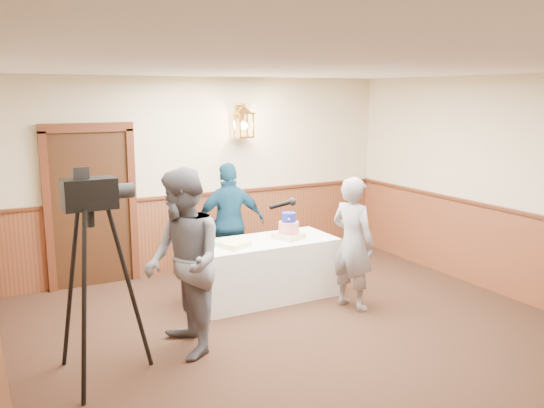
{
  "coord_description": "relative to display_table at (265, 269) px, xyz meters",
  "views": [
    {
      "loc": [
        -3.02,
        -4.31,
        2.57
      ],
      "look_at": [
        0.2,
        1.7,
        1.25
      ],
      "focal_mm": 38.0,
      "sensor_mm": 36.0,
      "label": 1
    }
  ],
  "objects": [
    {
      "name": "tiered_cake",
      "position": [
        0.32,
        -0.05,
        0.51
      ],
      "size": [
        0.42,
        0.42,
        0.33
      ],
      "rotation": [
        0.0,
        0.0,
        0.39
      ],
      "color": "beige",
      "rests_on": "display_table"
    },
    {
      "name": "baker",
      "position": [
        0.77,
        -0.8,
        0.43
      ],
      "size": [
        0.54,
        0.67,
        1.61
      ],
      "primitive_type": "imported",
      "rotation": [
        0.0,
        0.0,
        1.86
      ],
      "color": "gray",
      "rests_on": "ground"
    },
    {
      "name": "ground",
      "position": [
        -0.2,
        -1.9,
        -0.38
      ],
      "size": [
        7.0,
        7.0,
        0.0
      ],
      "primitive_type": "plane",
      "color": "#321D13",
      "rests_on": "ground"
    },
    {
      "name": "interviewer",
      "position": [
        -1.43,
        -1.03,
        0.56
      ],
      "size": [
        1.53,
        0.95,
        1.87
      ],
      "rotation": [
        0.0,
        0.0,
        -1.63
      ],
      "color": "slate",
      "rests_on": "ground"
    },
    {
      "name": "room_shell",
      "position": [
        -0.26,
        -1.45,
        1.15
      ],
      "size": [
        6.02,
        7.02,
        2.81
      ],
      "color": "beige",
      "rests_on": "ground"
    },
    {
      "name": "sheet_cake_green",
      "position": [
        -0.67,
        0.07,
        0.41
      ],
      "size": [
        0.26,
        0.21,
        0.06
      ],
      "primitive_type": "cube",
      "rotation": [
        0.0,
        0.0,
        -0.01
      ],
      "color": "#ACE4A1",
      "rests_on": "display_table"
    },
    {
      "name": "display_table",
      "position": [
        0.0,
        0.0,
        0.0
      ],
      "size": [
        1.8,
        0.8,
        0.75
      ],
      "primitive_type": "cube",
      "color": "white",
      "rests_on": "ground"
    },
    {
      "name": "assistant_p",
      "position": [
        -0.12,
        0.78,
        0.45
      ],
      "size": [
        1.02,
        0.55,
        1.65
      ],
      "primitive_type": "imported",
      "rotation": [
        0.0,
        0.0,
        2.99
      ],
      "color": "navy",
      "rests_on": "ground"
    },
    {
      "name": "tv_camera_rig",
      "position": [
        -2.3,
        -1.15,
        0.45
      ],
      "size": [
        0.72,
        0.68,
        1.85
      ],
      "rotation": [
        0.0,
        0.0,
        0.04
      ],
      "color": "black",
      "rests_on": "ground"
    },
    {
      "name": "sheet_cake_yellow",
      "position": [
        -0.45,
        -0.13,
        0.41
      ],
      "size": [
        0.37,
        0.33,
        0.06
      ],
      "primitive_type": "cube",
      "rotation": [
        0.0,
        0.0,
        0.41
      ],
      "color": "#FEFD98",
      "rests_on": "display_table"
    }
  ]
}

